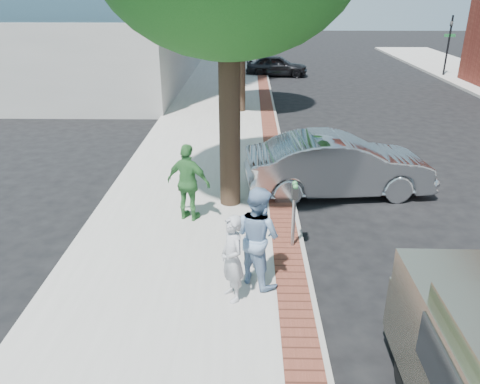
{
  "coord_description": "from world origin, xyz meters",
  "views": [
    {
      "loc": [
        -0.14,
        -9.17,
        5.24
      ],
      "look_at": [
        -0.32,
        0.15,
        1.2
      ],
      "focal_mm": 35.0,
      "sensor_mm": 36.0,
      "label": 1
    }
  ],
  "objects_px": {
    "person_green": "(189,183)",
    "sedan_silver": "(338,165)",
    "person_officer": "(258,236)",
    "bg_car": "(277,66)",
    "parking_meter": "(294,201)",
    "person_gray": "(232,259)"
  },
  "relations": [
    {
      "from": "person_officer",
      "to": "bg_car",
      "type": "bearing_deg",
      "value": -49.14
    },
    {
      "from": "person_officer",
      "to": "sedan_silver",
      "type": "distance_m",
      "value": 5.12
    },
    {
      "from": "sedan_silver",
      "to": "parking_meter",
      "type": "bearing_deg",
      "value": 149.0
    },
    {
      "from": "person_gray",
      "to": "sedan_silver",
      "type": "relative_size",
      "value": 0.32
    },
    {
      "from": "sedan_silver",
      "to": "bg_car",
      "type": "height_order",
      "value": "sedan_silver"
    },
    {
      "from": "person_gray",
      "to": "person_officer",
      "type": "bearing_deg",
      "value": 114.6
    },
    {
      "from": "person_green",
      "to": "sedan_silver",
      "type": "relative_size",
      "value": 0.37
    },
    {
      "from": "person_officer",
      "to": "bg_car",
      "type": "height_order",
      "value": "person_officer"
    },
    {
      "from": "parking_meter",
      "to": "sedan_silver",
      "type": "xyz_separation_m",
      "value": [
        1.5,
        3.24,
        -0.37
      ]
    },
    {
      "from": "person_gray",
      "to": "person_green",
      "type": "bearing_deg",
      "value": 173.73
    },
    {
      "from": "sedan_silver",
      "to": "bg_car",
      "type": "xyz_separation_m",
      "value": [
        -0.66,
        19.34,
        -0.15
      ]
    },
    {
      "from": "sedan_silver",
      "to": "person_green",
      "type": "bearing_deg",
      "value": 110.96
    },
    {
      "from": "person_officer",
      "to": "bg_car",
      "type": "xyz_separation_m",
      "value": [
        1.63,
        23.92,
        -0.43
      ]
    },
    {
      "from": "person_green",
      "to": "bg_car",
      "type": "relative_size",
      "value": 0.47
    },
    {
      "from": "parking_meter",
      "to": "person_gray",
      "type": "bearing_deg",
      "value": -123.14
    },
    {
      "from": "parking_meter",
      "to": "person_green",
      "type": "distance_m",
      "value": 2.68
    },
    {
      "from": "bg_car",
      "to": "person_officer",
      "type": "bearing_deg",
      "value": -178.99
    },
    {
      "from": "person_gray",
      "to": "person_green",
      "type": "xyz_separation_m",
      "value": [
        -1.13,
        3.15,
        0.13
      ]
    },
    {
      "from": "person_officer",
      "to": "sedan_silver",
      "type": "height_order",
      "value": "person_officer"
    },
    {
      "from": "person_officer",
      "to": "person_green",
      "type": "distance_m",
      "value": 3.04
    },
    {
      "from": "person_gray",
      "to": "parking_meter",
      "type": "bearing_deg",
      "value": 120.79
    },
    {
      "from": "sedan_silver",
      "to": "person_gray",
      "type": "bearing_deg",
      "value": 145.79
    }
  ]
}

